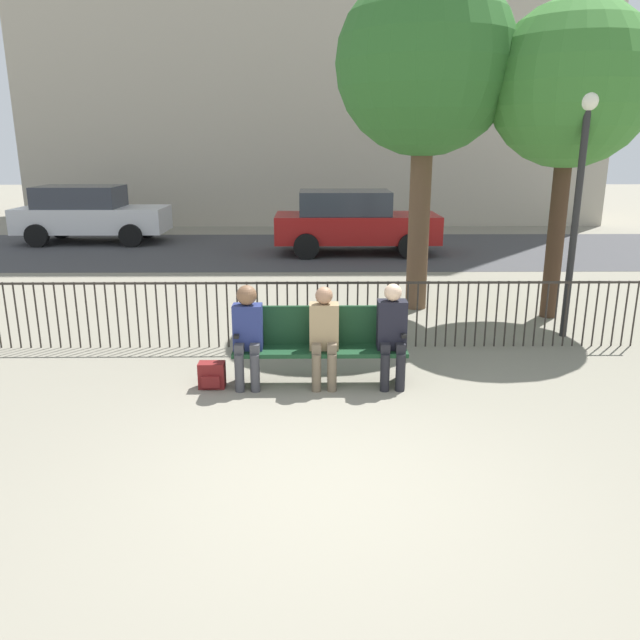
{
  "coord_description": "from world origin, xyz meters",
  "views": [
    {
      "loc": [
        -0.08,
        -4.75,
        2.79
      ],
      "look_at": [
        0.0,
        2.25,
        0.8
      ],
      "focal_mm": 35.0,
      "sensor_mm": 36.0,
      "label": 1
    }
  ],
  "objects_px": {
    "park_bench": "(320,342)",
    "seated_person_0": "(247,330)",
    "lamp_post": "(580,178)",
    "seated_person_1": "(324,332)",
    "parked_car_0": "(89,213)",
    "backpack": "(212,375)",
    "seated_person_2": "(392,330)",
    "parked_car_1": "(353,221)",
    "tree_1": "(571,87)",
    "tree_0": "(426,66)"
  },
  "relations": [
    {
      "from": "park_bench",
      "to": "seated_person_1",
      "type": "bearing_deg",
      "value": -70.67
    },
    {
      "from": "park_bench",
      "to": "seated_person_2",
      "type": "height_order",
      "value": "seated_person_2"
    },
    {
      "from": "lamp_post",
      "to": "parked_car_1",
      "type": "relative_size",
      "value": 0.83
    },
    {
      "from": "seated_person_1",
      "to": "parked_car_1",
      "type": "relative_size",
      "value": 0.29
    },
    {
      "from": "tree_0",
      "to": "tree_1",
      "type": "xyz_separation_m",
      "value": [
        2.13,
        -0.6,
        -0.35
      ]
    },
    {
      "from": "park_bench",
      "to": "backpack",
      "type": "xyz_separation_m",
      "value": [
        -1.28,
        -0.18,
        -0.35
      ]
    },
    {
      "from": "park_bench",
      "to": "backpack",
      "type": "distance_m",
      "value": 1.34
    },
    {
      "from": "backpack",
      "to": "tree_1",
      "type": "relative_size",
      "value": 0.06
    },
    {
      "from": "seated_person_0",
      "to": "lamp_post",
      "type": "relative_size",
      "value": 0.35
    },
    {
      "from": "seated_person_1",
      "to": "tree_0",
      "type": "relative_size",
      "value": 0.22
    },
    {
      "from": "lamp_post",
      "to": "seated_person_1",
      "type": "bearing_deg",
      "value": -151.63
    },
    {
      "from": "backpack",
      "to": "parked_car_1",
      "type": "height_order",
      "value": "parked_car_1"
    },
    {
      "from": "seated_person_1",
      "to": "backpack",
      "type": "relative_size",
      "value": 3.89
    },
    {
      "from": "seated_person_1",
      "to": "seated_person_2",
      "type": "relative_size",
      "value": 0.97
    },
    {
      "from": "backpack",
      "to": "seated_person_1",
      "type": "bearing_deg",
      "value": 1.97
    },
    {
      "from": "lamp_post",
      "to": "tree_0",
      "type": "bearing_deg",
      "value": 139.04
    },
    {
      "from": "park_bench",
      "to": "seated_person_0",
      "type": "relative_size",
      "value": 1.68
    },
    {
      "from": "backpack",
      "to": "tree_1",
      "type": "distance_m",
      "value": 6.92
    },
    {
      "from": "seated_person_2",
      "to": "tree_1",
      "type": "height_order",
      "value": "tree_1"
    },
    {
      "from": "seated_person_0",
      "to": "tree_1",
      "type": "height_order",
      "value": "tree_1"
    },
    {
      "from": "seated_person_2",
      "to": "backpack",
      "type": "xyz_separation_m",
      "value": [
        -2.12,
        -0.05,
        -0.54
      ]
    },
    {
      "from": "tree_1",
      "to": "tree_0",
      "type": "bearing_deg",
      "value": 164.14
    },
    {
      "from": "park_bench",
      "to": "tree_1",
      "type": "xyz_separation_m",
      "value": [
        3.85,
        2.92,
        3.11
      ]
    },
    {
      "from": "seated_person_0",
      "to": "backpack",
      "type": "bearing_deg",
      "value": -173.8
    },
    {
      "from": "seated_person_2",
      "to": "lamp_post",
      "type": "bearing_deg",
      "value": 34.64
    },
    {
      "from": "seated_person_2",
      "to": "lamp_post",
      "type": "xyz_separation_m",
      "value": [
        2.83,
        1.96,
        1.63
      ]
    },
    {
      "from": "seated_person_2",
      "to": "tree_0",
      "type": "xyz_separation_m",
      "value": [
        0.88,
        3.66,
        3.28
      ]
    },
    {
      "from": "parked_car_0",
      "to": "tree_0",
      "type": "bearing_deg",
      "value": -42.6
    },
    {
      "from": "tree_1",
      "to": "seated_person_1",
      "type": "bearing_deg",
      "value": -141.22
    },
    {
      "from": "seated_person_1",
      "to": "parked_car_0",
      "type": "distance_m",
      "value": 13.04
    },
    {
      "from": "seated_person_0",
      "to": "parked_car_0",
      "type": "xyz_separation_m",
      "value": [
        -5.7,
        11.25,
        0.15
      ]
    },
    {
      "from": "backpack",
      "to": "tree_1",
      "type": "xyz_separation_m",
      "value": [
        5.12,
        3.1,
        3.46
      ]
    },
    {
      "from": "park_bench",
      "to": "seated_person_1",
      "type": "distance_m",
      "value": 0.22
    },
    {
      "from": "seated_person_1",
      "to": "lamp_post",
      "type": "height_order",
      "value": "lamp_post"
    },
    {
      "from": "parked_car_0",
      "to": "seated_person_0",
      "type": "bearing_deg",
      "value": -63.15
    },
    {
      "from": "seated_person_0",
      "to": "backpack",
      "type": "distance_m",
      "value": 0.7
    },
    {
      "from": "lamp_post",
      "to": "seated_person_0",
      "type": "bearing_deg",
      "value": -156.58
    },
    {
      "from": "tree_0",
      "to": "backpack",
      "type": "bearing_deg",
      "value": -129.01
    },
    {
      "from": "seated_person_2",
      "to": "tree_0",
      "type": "height_order",
      "value": "tree_0"
    },
    {
      "from": "lamp_post",
      "to": "seated_person_2",
      "type": "bearing_deg",
      "value": -145.36
    },
    {
      "from": "park_bench",
      "to": "seated_person_0",
      "type": "distance_m",
      "value": 0.88
    },
    {
      "from": "backpack",
      "to": "parked_car_1",
      "type": "bearing_deg",
      "value": 76.52
    },
    {
      "from": "backpack",
      "to": "lamp_post",
      "type": "distance_m",
      "value": 5.77
    },
    {
      "from": "tree_0",
      "to": "seated_person_1",
      "type": "bearing_deg",
      "value": -114.61
    },
    {
      "from": "seated_person_0",
      "to": "seated_person_2",
      "type": "xyz_separation_m",
      "value": [
        1.69,
        0.0,
        -0.01
      ]
    },
    {
      "from": "seated_person_1",
      "to": "seated_person_0",
      "type": "bearing_deg",
      "value": 179.91
    },
    {
      "from": "seated_person_0",
      "to": "parked_car_1",
      "type": "height_order",
      "value": "parked_car_1"
    },
    {
      "from": "tree_0",
      "to": "tree_1",
      "type": "distance_m",
      "value": 2.24
    },
    {
      "from": "park_bench",
      "to": "seated_person_1",
      "type": "height_order",
      "value": "seated_person_1"
    },
    {
      "from": "seated_person_0",
      "to": "parked_car_1",
      "type": "xyz_separation_m",
      "value": [
        1.81,
        9.3,
        0.15
      ]
    }
  ]
}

